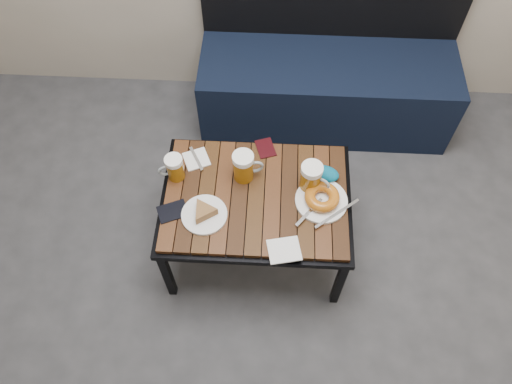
{
  "coord_description": "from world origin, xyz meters",
  "views": [
    {
      "loc": [
        -0.09,
        -0.29,
        2.32
      ],
      "look_at": [
        -0.15,
        0.86,
        0.5
      ],
      "focal_mm": 35.0,
      "sensor_mm": 36.0,
      "label": 1
    }
  ],
  "objects_px": {
    "beer_mug_right": "(311,178)",
    "plate_pie": "(204,213)",
    "bench": "(326,82)",
    "cafe_table": "(256,201)",
    "passport_navy": "(172,211)",
    "knit_pouch": "(325,174)",
    "beer_mug_left": "(174,168)",
    "plate_bagel": "(322,199)",
    "beer_mug_centre": "(244,166)",
    "passport_burgundy": "(266,148)"
  },
  "relations": [
    {
      "from": "plate_pie",
      "to": "passport_burgundy",
      "type": "height_order",
      "value": "plate_pie"
    },
    {
      "from": "beer_mug_right",
      "to": "knit_pouch",
      "type": "xyz_separation_m",
      "value": [
        0.07,
        0.06,
        -0.05
      ]
    },
    {
      "from": "beer_mug_left",
      "to": "plate_bagel",
      "type": "bearing_deg",
      "value": 157.5
    },
    {
      "from": "plate_bagel",
      "to": "cafe_table",
      "type": "bearing_deg",
      "value": 176.39
    },
    {
      "from": "cafe_table",
      "to": "plate_pie",
      "type": "distance_m",
      "value": 0.25
    },
    {
      "from": "plate_bagel",
      "to": "bench",
      "type": "bearing_deg",
      "value": 85.83
    },
    {
      "from": "beer_mug_left",
      "to": "passport_burgundy",
      "type": "height_order",
      "value": "beer_mug_left"
    },
    {
      "from": "beer_mug_left",
      "to": "beer_mug_centre",
      "type": "height_order",
      "value": "beer_mug_centre"
    },
    {
      "from": "plate_pie",
      "to": "beer_mug_centre",
      "type": "bearing_deg",
      "value": 53.5
    },
    {
      "from": "bench",
      "to": "cafe_table",
      "type": "bearing_deg",
      "value": -111.33
    },
    {
      "from": "bench",
      "to": "knit_pouch",
      "type": "relative_size",
      "value": 11.23
    },
    {
      "from": "beer_mug_left",
      "to": "plate_pie",
      "type": "height_order",
      "value": "beer_mug_left"
    },
    {
      "from": "beer_mug_centre",
      "to": "plate_bagel",
      "type": "xyz_separation_m",
      "value": [
        0.34,
        -0.12,
        -0.05
      ]
    },
    {
      "from": "beer_mug_centre",
      "to": "passport_navy",
      "type": "bearing_deg",
      "value": -157.37
    },
    {
      "from": "beer_mug_right",
      "to": "plate_bagel",
      "type": "distance_m",
      "value": 0.1
    },
    {
      "from": "passport_burgundy",
      "to": "knit_pouch",
      "type": "xyz_separation_m",
      "value": [
        0.27,
        -0.15,
        0.02
      ]
    },
    {
      "from": "bench",
      "to": "beer_mug_centre",
      "type": "height_order",
      "value": "bench"
    },
    {
      "from": "beer_mug_centre",
      "to": "passport_burgundy",
      "type": "bearing_deg",
      "value": 49.6
    },
    {
      "from": "bench",
      "to": "cafe_table",
      "type": "relative_size",
      "value": 1.67
    },
    {
      "from": "beer_mug_left",
      "to": "passport_navy",
      "type": "bearing_deg",
      "value": 79.27
    },
    {
      "from": "passport_navy",
      "to": "knit_pouch",
      "type": "distance_m",
      "value": 0.69
    },
    {
      "from": "cafe_table",
      "to": "passport_burgundy",
      "type": "relative_size",
      "value": 7.73
    },
    {
      "from": "bench",
      "to": "beer_mug_right",
      "type": "distance_m",
      "value": 0.9
    },
    {
      "from": "passport_navy",
      "to": "plate_pie",
      "type": "bearing_deg",
      "value": 62.28
    },
    {
      "from": "beer_mug_centre",
      "to": "knit_pouch",
      "type": "xyz_separation_m",
      "value": [
        0.36,
        0.01,
        -0.05
      ]
    },
    {
      "from": "passport_navy",
      "to": "knit_pouch",
      "type": "xyz_separation_m",
      "value": [
        0.66,
        0.21,
        0.02
      ]
    },
    {
      "from": "beer_mug_left",
      "to": "beer_mug_centre",
      "type": "bearing_deg",
      "value": 169.35
    },
    {
      "from": "beer_mug_centre",
      "to": "plate_bagel",
      "type": "relative_size",
      "value": 0.54
    },
    {
      "from": "plate_pie",
      "to": "passport_navy",
      "type": "height_order",
      "value": "plate_pie"
    },
    {
      "from": "beer_mug_right",
      "to": "passport_burgundy",
      "type": "bearing_deg",
      "value": 159.61
    },
    {
      "from": "beer_mug_centre",
      "to": "knit_pouch",
      "type": "relative_size",
      "value": 1.21
    },
    {
      "from": "bench",
      "to": "beer_mug_left",
      "type": "relative_size",
      "value": 10.96
    },
    {
      "from": "bench",
      "to": "passport_navy",
      "type": "bearing_deg",
      "value": -125.16
    },
    {
      "from": "bench",
      "to": "passport_navy",
      "type": "distance_m",
      "value": 1.24
    },
    {
      "from": "plate_bagel",
      "to": "passport_burgundy",
      "type": "distance_m",
      "value": 0.38
    },
    {
      "from": "cafe_table",
      "to": "beer_mug_right",
      "type": "xyz_separation_m",
      "value": [
        0.24,
        0.06,
        0.12
      ]
    },
    {
      "from": "passport_navy",
      "to": "knit_pouch",
      "type": "bearing_deg",
      "value": 85.16
    },
    {
      "from": "beer_mug_left",
      "to": "plate_pie",
      "type": "relative_size",
      "value": 0.65
    },
    {
      "from": "beer_mug_centre",
      "to": "plate_bagel",
      "type": "distance_m",
      "value": 0.37
    },
    {
      "from": "cafe_table",
      "to": "beer_mug_right",
      "type": "height_order",
      "value": "beer_mug_right"
    },
    {
      "from": "beer_mug_left",
      "to": "knit_pouch",
      "type": "bearing_deg",
      "value": 168.97
    },
    {
      "from": "bench",
      "to": "plate_pie",
      "type": "height_order",
      "value": "bench"
    },
    {
      "from": "plate_pie",
      "to": "plate_bagel",
      "type": "distance_m",
      "value": 0.51
    },
    {
      "from": "beer_mug_left",
      "to": "knit_pouch",
      "type": "distance_m",
      "value": 0.67
    },
    {
      "from": "bench",
      "to": "plate_bagel",
      "type": "xyz_separation_m",
      "value": [
        -0.07,
        -0.92,
        0.23
      ]
    },
    {
      "from": "passport_burgundy",
      "to": "knit_pouch",
      "type": "height_order",
      "value": "knit_pouch"
    },
    {
      "from": "bench",
      "to": "plate_pie",
      "type": "relative_size",
      "value": 7.12
    },
    {
      "from": "beer_mug_right",
      "to": "plate_pie",
      "type": "xyz_separation_m",
      "value": [
        -0.45,
        -0.17,
        -0.05
      ]
    },
    {
      "from": "bench",
      "to": "beer_mug_right",
      "type": "relative_size",
      "value": 9.25
    },
    {
      "from": "beer_mug_left",
      "to": "knit_pouch",
      "type": "xyz_separation_m",
      "value": [
        0.66,
        0.03,
        -0.04
      ]
    }
  ]
}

